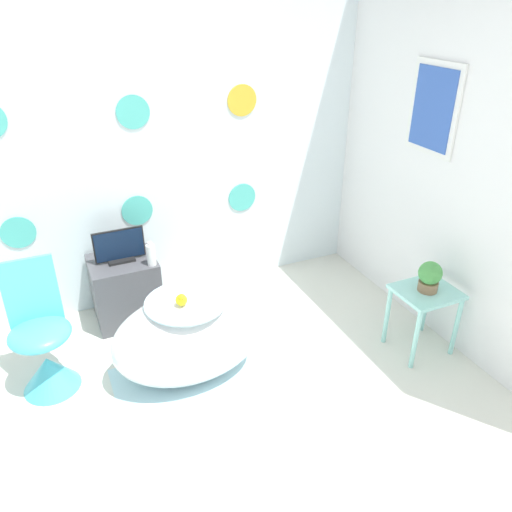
{
  "coord_description": "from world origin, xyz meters",
  "views": [
    {
      "loc": [
        -0.63,
        -1.37,
        2.25
      ],
      "look_at": [
        0.45,
        1.04,
        0.83
      ],
      "focal_mm": 35.0,
      "sensor_mm": 36.0,
      "label": 1
    }
  ],
  "objects_px": {
    "chair": "(45,352)",
    "vase": "(151,255)",
    "bathtub": "(188,337)",
    "tv": "(120,247)",
    "potted_plant_left": "(430,276)"
  },
  "relations": [
    {
      "from": "tv",
      "to": "potted_plant_left",
      "type": "bearing_deg",
      "value": -34.12
    },
    {
      "from": "bathtub",
      "to": "chair",
      "type": "bearing_deg",
      "value": 163.89
    },
    {
      "from": "tv",
      "to": "vase",
      "type": "xyz_separation_m",
      "value": [
        0.19,
        -0.15,
        -0.02
      ]
    },
    {
      "from": "vase",
      "to": "potted_plant_left",
      "type": "bearing_deg",
      "value": -33.5
    },
    {
      "from": "chair",
      "to": "tv",
      "type": "bearing_deg",
      "value": 42.64
    },
    {
      "from": "chair",
      "to": "vase",
      "type": "xyz_separation_m",
      "value": [
        0.79,
        0.4,
        0.31
      ]
    },
    {
      "from": "chair",
      "to": "vase",
      "type": "bearing_deg",
      "value": 26.89
    },
    {
      "from": "bathtub",
      "to": "potted_plant_left",
      "type": "bearing_deg",
      "value": -14.76
    },
    {
      "from": "bathtub",
      "to": "vase",
      "type": "height_order",
      "value": "vase"
    },
    {
      "from": "chair",
      "to": "vase",
      "type": "distance_m",
      "value": 0.94
    },
    {
      "from": "bathtub",
      "to": "vase",
      "type": "bearing_deg",
      "value": 94.68
    },
    {
      "from": "bathtub",
      "to": "chair",
      "type": "relative_size",
      "value": 1.14
    },
    {
      "from": "tv",
      "to": "potted_plant_left",
      "type": "relative_size",
      "value": 1.71
    },
    {
      "from": "tv",
      "to": "vase",
      "type": "distance_m",
      "value": 0.25
    },
    {
      "from": "vase",
      "to": "bathtub",
      "type": "bearing_deg",
      "value": -85.32
    }
  ]
}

